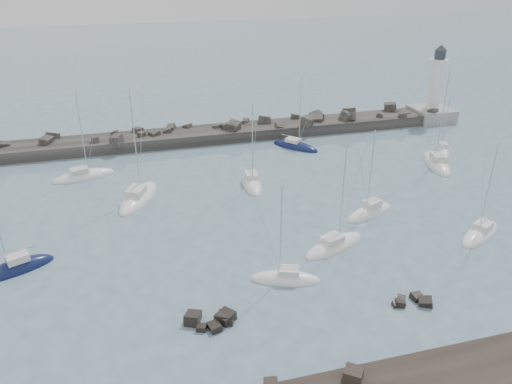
# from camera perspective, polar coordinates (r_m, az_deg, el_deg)

# --- Properties ---
(ground) EXTENTS (400.00, 400.00, 0.00)m
(ground) POSITION_cam_1_polar(r_m,az_deg,el_deg) (51.25, -2.50, -8.40)
(ground) COLOR slate
(ground) RESTS_ON ground
(rock_cluster_near) EXTENTS (4.66, 3.19, 1.58)m
(rock_cluster_near) POSITION_cam_1_polar(r_m,az_deg,el_deg) (44.26, -4.81, -14.47)
(rock_cluster_near) COLOR black
(rock_cluster_near) RESTS_ON ground
(rock_cluster_far) EXTENTS (3.82, 2.34, 1.18)m
(rock_cluster_far) POSITION_cam_1_polar(r_m,az_deg,el_deg) (48.38, 17.46, -11.85)
(rock_cluster_far) COLOR black
(rock_cluster_far) RESTS_ON ground
(breakwater) EXTENTS (115.00, 7.58, 5.52)m
(breakwater) POSITION_cam_1_polar(r_m,az_deg,el_deg) (84.43, -13.14, 5.37)
(breakwater) COLOR #2E2C29
(breakwater) RESTS_ON ground
(lighthouse) EXTENTS (7.00, 7.00, 14.60)m
(lighthouse) POSITION_cam_1_polar(r_m,az_deg,el_deg) (100.55, 19.52, 9.48)
(lighthouse) COLOR gray
(lighthouse) RESTS_ON ground
(sailboat_2) EXTENTS (7.79, 5.08, 12.10)m
(sailboat_2) POSITION_cam_1_polar(r_m,az_deg,el_deg) (55.83, -25.74, -7.94)
(sailboat_2) COLOR #0F1842
(sailboat_2) RESTS_ON ground
(sailboat_3) EXTENTS (7.03, 10.06, 15.39)m
(sailboat_3) POSITION_cam_1_polar(r_m,az_deg,el_deg) (65.90, -13.28, -0.72)
(sailboat_3) COLOR white
(sailboat_3) RESTS_ON ground
(sailboat_4) EXTENTS (8.99, 4.72, 13.53)m
(sailboat_4) POSITION_cam_1_polar(r_m,az_deg,el_deg) (74.52, -19.13, 1.66)
(sailboat_4) COLOR white
(sailboat_4) RESTS_ON ground
(sailboat_5) EXTENTS (7.13, 4.21, 10.88)m
(sailboat_5) POSITION_cam_1_polar(r_m,az_deg,el_deg) (49.13, 3.39, -9.92)
(sailboat_5) COLOR white
(sailboat_5) RESTS_ON ground
(sailboat_6) EXTENTS (3.13, 8.10, 12.63)m
(sailboat_6) POSITION_cam_1_polar(r_m,az_deg,el_deg) (68.25, -0.49, 0.96)
(sailboat_6) COLOR white
(sailboat_6) RESTS_ON ground
(sailboat_7) EXTENTS (8.46, 5.42, 12.79)m
(sailboat_7) POSITION_cam_1_polar(r_m,az_deg,el_deg) (54.74, 8.92, -6.12)
(sailboat_7) COLOR white
(sailboat_7) RESTS_ON ground
(sailboat_8) EXTENTS (7.23, 7.91, 12.90)m
(sailboat_8) POSITION_cam_1_polar(r_m,az_deg,el_deg) (81.85, 4.50, 5.18)
(sailboat_8) COLOR #0F1842
(sailboat_8) RESTS_ON ground
(sailboat_9) EXTENTS (7.62, 4.75, 11.82)m
(sailboat_9) POSITION_cam_1_polar(r_m,az_deg,el_deg) (62.20, 12.84, -2.32)
(sailboat_9) COLOR white
(sailboat_9) RESTS_ON ground
(sailboat_10) EXTENTS (5.43, 9.90, 15.01)m
(sailboat_10) POSITION_cam_1_polar(r_m,az_deg,el_deg) (79.50, 19.91, 3.05)
(sailboat_10) COLOR white
(sailboat_10) RESTS_ON ground
(sailboat_11) EXTENTS (7.90, 5.89, 12.22)m
(sailboat_11) POSITION_cam_1_polar(r_m,az_deg,el_deg) (61.63, 24.25, -4.42)
(sailboat_11) COLOR white
(sailboat_11) RESTS_ON ground
(sailboat_12) EXTENTS (3.80, 6.18, 9.59)m
(sailboat_12) POSITION_cam_1_polar(r_m,az_deg,el_deg) (85.58, 20.48, 4.53)
(sailboat_12) COLOR white
(sailboat_12) RESTS_ON ground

